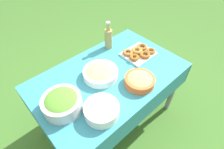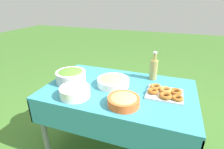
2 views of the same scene
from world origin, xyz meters
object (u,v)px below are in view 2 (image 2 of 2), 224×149
at_px(pasta_bowl, 113,81).
at_px(bread_bowl, 124,100).
at_px(salad_bowl, 71,76).
at_px(plate_stack, 75,92).
at_px(donut_platter, 165,93).
at_px(olive_oil_bottle, 154,69).

distance_m(pasta_bowl, bread_bowl, 0.33).
height_order(salad_bowl, plate_stack, salad_bowl).
relative_size(salad_bowl, bread_bowl, 1.15).
bearing_deg(donut_platter, pasta_bowl, -2.77).
bearing_deg(bread_bowl, salad_bowl, -19.98).
bearing_deg(olive_oil_bottle, bread_bowl, 74.84).
relative_size(plate_stack, bread_bowl, 1.02).
bearing_deg(pasta_bowl, bread_bowl, 122.68).
xyz_separation_m(donut_platter, bread_bowl, (0.28, 0.26, 0.02)).
bearing_deg(olive_oil_bottle, salad_bowl, 24.41).
distance_m(plate_stack, bread_bowl, 0.41).
bearing_deg(salad_bowl, donut_platter, -177.10).
bearing_deg(olive_oil_bottle, donut_platter, 115.64).
relative_size(olive_oil_bottle, bread_bowl, 1.16).
relative_size(donut_platter, bread_bowl, 1.28).
bearing_deg(pasta_bowl, salad_bowl, 9.32).
distance_m(pasta_bowl, donut_platter, 0.46).
distance_m(plate_stack, olive_oil_bottle, 0.79).
bearing_deg(bread_bowl, olive_oil_bottle, -105.16).
xyz_separation_m(donut_platter, plate_stack, (0.69, 0.27, 0.02)).
height_order(pasta_bowl, plate_stack, pasta_bowl).
height_order(donut_platter, plate_stack, plate_stack).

